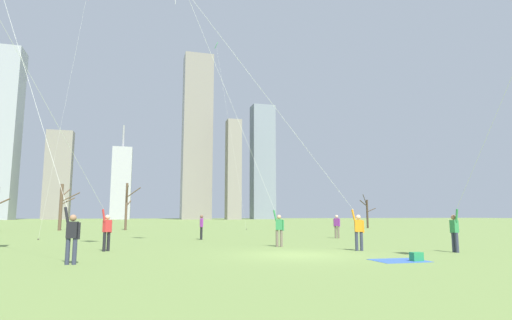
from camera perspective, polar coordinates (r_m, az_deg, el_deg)
ground_plane at (r=17.01m, az=5.74°, el=-13.11°), size 400.00×400.00×0.00m
kite_flyer_foreground_right_white at (r=21.11m, az=0.58°, el=-2.88°), size 6.33×1.05×15.36m
kite_flyer_foreground_left_blue at (r=15.66m, az=-26.98°, el=0.12°), size 4.37×3.02×11.92m
kite_flyer_far_back_teal at (r=18.96m, az=-22.19°, el=-5.08°), size 5.68×6.50×11.58m
kite_flyer_midfield_right_yellow at (r=18.51m, az=7.34°, el=-0.20°), size 11.99×0.83×15.88m
kite_flyer_midfield_left_red at (r=18.72m, az=28.53°, el=-2.01°), size 1.40×10.36×15.00m
bystander_strolling_midfield at (r=27.56m, az=-7.66°, el=-9.13°), size 0.22×0.51×1.62m
bystander_far_off_by_trees at (r=29.42m, az=11.27°, el=-8.96°), size 0.36×0.43×1.62m
distant_kite_low_near_trees_green at (r=54.79m, az=-5.32°, el=14.06°), size 3.16×5.79×24.35m
picnic_spot at (r=15.67m, az=20.67°, el=-12.78°), size 1.85×1.46×0.31m
bare_tree_far_right_edge at (r=53.44m, az=15.32°, el=-7.06°), size 3.04×1.56×4.19m
bare_tree_left_of_center at (r=46.95m, az=-17.66°, el=-6.03°), size 1.61×2.54×5.12m
bare_tree_center at (r=48.29m, az=-25.60°, el=-5.71°), size 2.35×2.06×4.93m
skyline_wide_slab at (r=176.29m, az=-31.47°, el=3.32°), size 7.19×10.41×63.99m
skyline_mid_tower_left at (r=170.12m, az=-18.36°, el=-3.11°), size 7.46×8.96×37.70m
skyline_tall_tower at (r=173.60m, az=0.94°, el=-0.23°), size 9.65×6.85×48.73m
skyline_squat_block at (r=158.41m, az=-3.20°, el=-1.28°), size 5.53×5.39×38.91m
skyline_short_annex at (r=167.27m, az=-8.27°, el=3.40°), size 11.67×8.35×67.50m
skyline_slender_spire at (r=175.41m, az=-26.01°, el=-1.86°), size 9.59×5.30×34.46m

